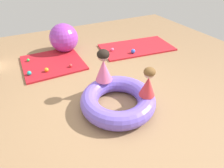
{
  "coord_description": "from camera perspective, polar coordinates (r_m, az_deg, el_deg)",
  "views": [
    {
      "loc": [
        -0.94,
        -2.05,
        2.01
      ],
      "look_at": [
        0.14,
        0.09,
        0.31
      ],
      "focal_mm": 30.1,
      "sensor_mm": 36.0,
      "label": 1
    }
  ],
  "objects": [
    {
      "name": "ground_plane",
      "position": [
        3.02,
        -1.62,
        -6.47
      ],
      "size": [
        8.0,
        8.0,
        0.0
      ],
      "primitive_type": "plane",
      "color": "#93704C"
    },
    {
      "name": "gym_mat_near_left",
      "position": [
        4.33,
        -17.56,
        6.18
      ],
      "size": [
        1.25,
        1.23,
        0.04
      ],
      "primitive_type": "cube",
      "rotation": [
        0.0,
        0.0,
        0.01
      ],
      "color": "#B21923",
      "rests_on": "ground"
    },
    {
      "name": "gym_mat_front",
      "position": [
        4.9,
        7.48,
        10.97
      ],
      "size": [
        1.88,
        1.15,
        0.04
      ],
      "primitive_type": "cube",
      "rotation": [
        0.0,
        0.0,
        -0.12
      ],
      "color": "red",
      "rests_on": "ground"
    },
    {
      "name": "inflatable_cushion",
      "position": [
        2.9,
        1.78,
        -4.9
      ],
      "size": [
        1.16,
        1.16,
        0.27
      ],
      "primitive_type": "torus",
      "color": "#7056D1",
      "rests_on": "ground"
    },
    {
      "name": "child_in_red",
      "position": [
        2.7,
        10.95,
        0.53
      ],
      "size": [
        0.27,
        0.27,
        0.46
      ],
      "rotation": [
        0.0,
        0.0,
        3.33
      ],
      "color": "red",
      "rests_on": "inflatable_cushion"
    },
    {
      "name": "child_in_pink",
      "position": [
        2.97,
        -2.6,
        5.53
      ],
      "size": [
        0.3,
        0.3,
        0.54
      ],
      "rotation": [
        0.0,
        0.0,
        4.61
      ],
      "color": "#E5608E",
      "rests_on": "inflatable_cushion"
    },
    {
      "name": "play_ball_orange",
      "position": [
        3.97,
        -19.27,
        4.1
      ],
      "size": [
        0.09,
        0.09,
        0.09
      ],
      "primitive_type": "sphere",
      "color": "orange",
      "rests_on": "gym_mat_near_left"
    },
    {
      "name": "play_ball_red",
      "position": [
        4.01,
        -12.46,
        5.5
      ],
      "size": [
        0.07,
        0.07,
        0.07
      ],
      "primitive_type": "sphere",
      "color": "red",
      "rests_on": "gym_mat_near_left"
    },
    {
      "name": "play_ball_blue",
      "position": [
        4.52,
        6.41,
        9.88
      ],
      "size": [
        0.1,
        0.1,
        0.1
      ],
      "primitive_type": "sphere",
      "color": "blue",
      "rests_on": "gym_mat_front"
    },
    {
      "name": "play_ball_teal",
      "position": [
        3.99,
        -23.85,
        3.07
      ],
      "size": [
        0.08,
        0.08,
        0.08
      ],
      "primitive_type": "sphere",
      "color": "teal",
      "rests_on": "gym_mat_near_left"
    },
    {
      "name": "play_ball_pink",
      "position": [
        4.61,
        0.1,
        10.45
      ],
      "size": [
        0.08,
        0.08,
        0.08
      ],
      "primitive_type": "sphere",
      "color": "pink",
      "rests_on": "gym_mat_front"
    },
    {
      "name": "play_ball_green",
      "position": [
        4.52,
        -24.11,
        6.67
      ],
      "size": [
        0.06,
        0.06,
        0.06
      ],
      "primitive_type": "sphere",
      "color": "green",
      "rests_on": "gym_mat_near_left"
    },
    {
      "name": "exercise_ball_large",
      "position": [
        4.73,
        -14.4,
        13.41
      ],
      "size": [
        0.67,
        0.67,
        0.67
      ],
      "primitive_type": "sphere",
      "color": "purple",
      "rests_on": "ground"
    }
  ]
}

